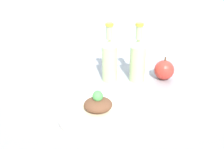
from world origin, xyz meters
The scene contains 6 objects.
ground_plane centered at (0.00, 0.00, -2.00)cm, with size 180.00×110.00×4.00cm, color gray.
plate centered at (-4.60, -8.44, 0.99)cm, with size 26.58×26.58×1.86cm.
plated_food centered at (-4.60, -8.44, 4.01)cm, with size 14.79×14.79×7.63cm.
cider_bottle_left centered at (-1.02, 18.17, 10.01)cm, with size 6.77×6.77×25.25cm.
cider_bottle_right centered at (11.00, 18.17, 10.01)cm, with size 6.77×6.77×25.25cm.
apple centered at (23.07, 19.00, 4.39)cm, with size 8.77×8.77×10.44cm.
Camera 1 is at (0.03, -69.00, 43.85)cm, focal length 35.00 mm.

